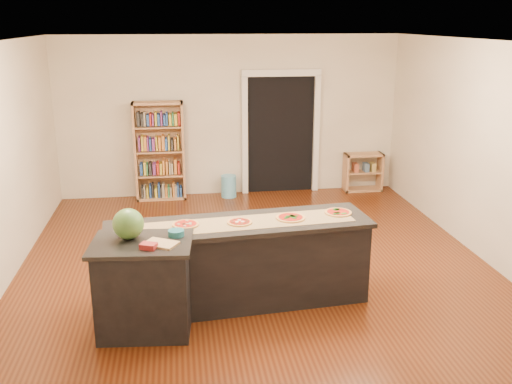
{
  "coord_description": "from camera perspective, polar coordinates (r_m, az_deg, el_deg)",
  "views": [
    {
      "loc": [
        -0.93,
        -6.46,
        3.05
      ],
      "look_at": [
        0.0,
        0.2,
        1.0
      ],
      "focal_mm": 40.0,
      "sensor_mm": 36.0,
      "label": 1
    }
  ],
  "objects": [
    {
      "name": "pizza_c",
      "position": [
        6.12,
        -1.65,
        -3.02
      ],
      "size": [
        0.27,
        0.27,
        0.02
      ],
      "color": "gold",
      "rests_on": "kitchen_island"
    },
    {
      "name": "pizza_d",
      "position": [
        6.26,
        3.47,
        -2.57
      ],
      "size": [
        0.32,
        0.32,
        0.02
      ],
      "color": "gold",
      "rests_on": "kitchen_island"
    },
    {
      "name": "pizza_e",
      "position": [
        6.48,
        8.21,
        -2.03
      ],
      "size": [
        0.31,
        0.31,
        0.02
      ],
      "color": "gold",
      "rests_on": "kitchen_island"
    },
    {
      "name": "low_shelf",
      "position": [
        10.66,
        10.65,
        1.98
      ],
      "size": [
        0.7,
        0.3,
        0.7
      ],
      "primitive_type": "cube",
      "color": "tan",
      "rests_on": "ground"
    },
    {
      "name": "waste_bin",
      "position": [
        10.15,
        -2.75,
        0.59
      ],
      "size": [
        0.27,
        0.27,
        0.39
      ],
      "primitive_type": "cylinder",
      "color": "#63B6DC",
      "rests_on": "ground"
    },
    {
      "name": "room",
      "position": [
        6.73,
        0.23,
        2.77
      ],
      "size": [
        6.0,
        7.0,
        2.8
      ],
      "color": "beige",
      "rests_on": "ground"
    },
    {
      "name": "package_teal",
      "position": [
        5.76,
        -7.99,
        -4.08
      ],
      "size": [
        0.16,
        0.16,
        0.06
      ],
      "primitive_type": "cylinder",
      "color": "#195966",
      "rests_on": "side_counter"
    },
    {
      "name": "package_red",
      "position": [
        5.49,
        -10.7,
        -5.33
      ],
      "size": [
        0.18,
        0.16,
        0.05
      ],
      "primitive_type": "cube",
      "rotation": [
        0.0,
        0.0,
        -0.39
      ],
      "color": "maroon",
      "rests_on": "side_counter"
    },
    {
      "name": "kitchen_island",
      "position": [
        6.32,
        -1.66,
        -7.06
      ],
      "size": [
        2.87,
        0.78,
        0.95
      ],
      "rotation": [
        0.0,
        0.0,
        0.09
      ],
      "color": "black",
      "rests_on": "ground"
    },
    {
      "name": "side_counter",
      "position": [
        5.87,
        -11.13,
        -9.26
      ],
      "size": [
        0.98,
        0.71,
        0.97
      ],
      "rotation": [
        0.0,
        0.0,
        -0.09
      ],
      "color": "black",
      "rests_on": "ground"
    },
    {
      "name": "doorway",
      "position": [
        10.26,
        2.49,
        6.55
      ],
      "size": [
        1.4,
        0.09,
        2.21
      ],
      "color": "black",
      "rests_on": "room"
    },
    {
      "name": "pizza_b",
      "position": [
        6.1,
        -7.06,
        -3.22
      ],
      "size": [
        0.29,
        0.29,
        0.02
      ],
      "color": "gold",
      "rests_on": "kitchen_island"
    },
    {
      "name": "cutting_board",
      "position": [
        5.57,
        -9.5,
        -5.11
      ],
      "size": [
        0.37,
        0.34,
        0.02
      ],
      "primitive_type": "cube",
      "rotation": [
        0.0,
        0.0,
        -0.52
      ],
      "color": "tan",
      "rests_on": "side_counter"
    },
    {
      "name": "kraft_paper",
      "position": [
        6.13,
        -1.66,
        -3.11
      ],
      "size": [
        2.52,
        0.67,
        0.0
      ],
      "primitive_type": "cube",
      "rotation": [
        0.0,
        0.0,
        0.09
      ],
      "color": "#97794E",
      "rests_on": "kitchen_island"
    },
    {
      "name": "pizza_a",
      "position": [
        6.02,
        -12.43,
        -3.79
      ],
      "size": [
        0.28,
        0.28,
        0.02
      ],
      "color": "gold",
      "rests_on": "kitchen_island"
    },
    {
      "name": "watermelon",
      "position": [
        5.73,
        -12.65,
        -3.13
      ],
      "size": [
        0.31,
        0.31,
        0.31
      ],
      "primitive_type": "sphere",
      "color": "#144214",
      "rests_on": "side_counter"
    },
    {
      "name": "bookshelf",
      "position": [
        10.01,
        -9.62,
        4.04
      ],
      "size": [
        0.85,
        0.3,
        1.71
      ],
      "primitive_type": "cube",
      "color": "tan",
      "rests_on": "ground"
    }
  ]
}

